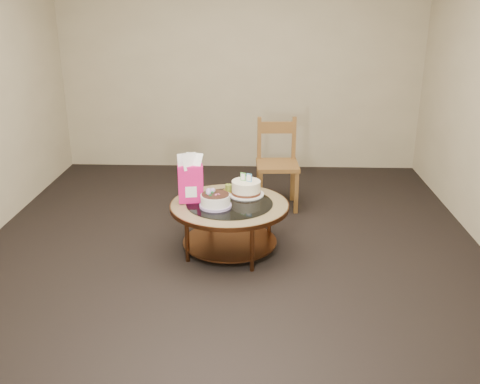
{
  "coord_description": "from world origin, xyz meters",
  "views": [
    {
      "loc": [
        0.25,
        -4.23,
        2.13
      ],
      "look_at": [
        0.09,
        0.02,
        0.55
      ],
      "focal_mm": 40.0,
      "sensor_mm": 36.0,
      "label": 1
    }
  ],
  "objects_px": {
    "cream_cake": "(246,188)",
    "gift_bag": "(190,178)",
    "coffee_table": "(230,212)",
    "decorated_cake": "(215,201)",
    "dining_chair": "(277,163)"
  },
  "relations": [
    {
      "from": "decorated_cake",
      "to": "cream_cake",
      "type": "relative_size",
      "value": 0.85
    },
    {
      "from": "decorated_cake",
      "to": "dining_chair",
      "type": "height_order",
      "value": "dining_chair"
    },
    {
      "from": "coffee_table",
      "to": "dining_chair",
      "type": "distance_m",
      "value": 1.21
    },
    {
      "from": "cream_cake",
      "to": "gift_bag",
      "type": "relative_size",
      "value": 0.76
    },
    {
      "from": "dining_chair",
      "to": "cream_cake",
      "type": "bearing_deg",
      "value": -111.1
    },
    {
      "from": "gift_bag",
      "to": "coffee_table",
      "type": "bearing_deg",
      "value": -14.7
    },
    {
      "from": "cream_cake",
      "to": "decorated_cake",
      "type": "bearing_deg",
      "value": -106.03
    },
    {
      "from": "decorated_cake",
      "to": "dining_chair",
      "type": "xyz_separation_m",
      "value": [
        0.55,
        1.22,
        -0.04
      ]
    },
    {
      "from": "decorated_cake",
      "to": "dining_chair",
      "type": "bearing_deg",
      "value": 65.68
    },
    {
      "from": "cream_cake",
      "to": "gift_bag",
      "type": "height_order",
      "value": "gift_bag"
    },
    {
      "from": "decorated_cake",
      "to": "cream_cake",
      "type": "xyz_separation_m",
      "value": [
        0.25,
        0.3,
        0.01
      ]
    },
    {
      "from": "cream_cake",
      "to": "gift_bag",
      "type": "distance_m",
      "value": 0.52
    },
    {
      "from": "coffee_table",
      "to": "decorated_cake",
      "type": "distance_m",
      "value": 0.2
    },
    {
      "from": "coffee_table",
      "to": "cream_cake",
      "type": "xyz_separation_m",
      "value": [
        0.14,
        0.21,
        0.14
      ]
    },
    {
      "from": "coffee_table",
      "to": "gift_bag",
      "type": "xyz_separation_m",
      "value": [
        -0.33,
        0.03,
        0.29
      ]
    }
  ]
}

